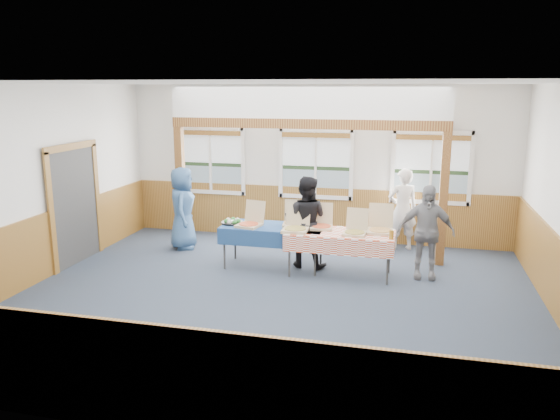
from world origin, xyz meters
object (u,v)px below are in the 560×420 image
object	(u,v)px
table_right	(340,235)
man_blue	(183,208)
person_grey	(426,232)
table_left	(273,229)
woman_white	(402,209)
woman_black	(306,222)

from	to	relation	value
table_right	man_blue	bearing A→B (deg)	143.24
man_blue	person_grey	world-z (taller)	man_blue
table_left	woman_white	bearing A→B (deg)	17.24
woman_white	table_left	bearing A→B (deg)	17.48
person_grey	woman_black	bearing A→B (deg)	174.20
woman_black	person_grey	world-z (taller)	woman_black
table_right	woman_black	distance (m)	0.75
man_blue	table_right	bearing A→B (deg)	-121.08
woman_black	person_grey	distance (m)	2.06
table_left	man_blue	xyz separation A→B (m)	(-2.03, 0.74, 0.11)
woman_white	man_blue	xyz separation A→B (m)	(-4.22, -0.92, 0.00)
table_left	man_blue	world-z (taller)	man_blue
woman_black	man_blue	xyz separation A→B (m)	(-2.58, 0.55, -0.00)
person_grey	table_left	bearing A→B (deg)	179.24
woman_white	woman_black	xyz separation A→B (m)	(-1.64, -1.46, 0.01)
table_right	woman_black	bearing A→B (deg)	131.80
table_right	man_blue	xyz separation A→B (m)	(-3.24, 0.88, 0.11)
woman_black	woman_white	bearing A→B (deg)	-132.30
table_right	person_grey	bearing A→B (deg)	-13.11
woman_white	woman_black	size ratio (longest dim) A/B	0.99
table_left	table_right	world-z (taller)	same
woman_white	table_right	bearing A→B (deg)	41.69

